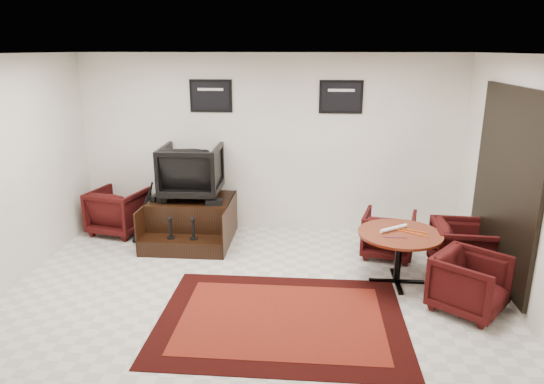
{
  "coord_description": "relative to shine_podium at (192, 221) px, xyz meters",
  "views": [
    {
      "loc": [
        0.68,
        -5.02,
        2.85
      ],
      "look_at": [
        0.18,
        0.9,
        1.09
      ],
      "focal_mm": 32.0,
      "sensor_mm": 36.0,
      "label": 1
    }
  ],
  "objects": [
    {
      "name": "ground",
      "position": [
        1.15,
        -1.89,
        -0.3
      ],
      "size": [
        6.0,
        6.0,
        0.0
      ],
      "primitive_type": "plane",
      "color": "silver",
      "rests_on": "ground"
    },
    {
      "name": "room_shell",
      "position": [
        1.55,
        -1.76,
        1.49
      ],
      "size": [
        6.02,
        5.02,
        2.81
      ],
      "color": "white",
      "rests_on": "ground"
    },
    {
      "name": "area_rug",
      "position": [
        1.53,
        -2.22,
        -0.29
      ],
      "size": [
        2.69,
        2.02,
        0.01
      ],
      "color": "black",
      "rests_on": "ground"
    },
    {
      "name": "shine_podium",
      "position": [
        0.0,
        0.0,
        0.0
      ],
      "size": [
        1.26,
        1.29,
        0.65
      ],
      "color": "black",
      "rests_on": "ground"
    },
    {
      "name": "shine_chair",
      "position": [
        0.0,
        0.14,
        0.8
      ],
      "size": [
        0.9,
        0.85,
        0.91
      ],
      "primitive_type": "imported",
      "rotation": [
        0.0,
        0.0,
        3.17
      ],
      "color": "black",
      "rests_on": "shine_podium"
    },
    {
      "name": "shoes_pair",
      "position": [
        -0.44,
        -0.09,
        0.39
      ],
      "size": [
        0.28,
        0.31,
        0.09
      ],
      "color": "black",
      "rests_on": "shine_podium"
    },
    {
      "name": "polish_kit",
      "position": [
        0.41,
        -0.21,
        0.39
      ],
      "size": [
        0.26,
        0.2,
        0.08
      ],
      "primitive_type": "cube",
      "rotation": [
        0.0,
        0.0,
        0.16
      ],
      "color": "black",
      "rests_on": "shine_podium"
    },
    {
      "name": "umbrella_black",
      "position": [
        -0.72,
        -0.21,
        0.09
      ],
      "size": [
        0.29,
        0.11,
        0.78
      ],
      "primitive_type": null,
      "color": "black",
      "rests_on": "ground"
    },
    {
      "name": "umbrella_hooked",
      "position": [
        -0.74,
        0.05,
        0.17
      ],
      "size": [
        0.35,
        0.13,
        0.93
      ],
      "primitive_type": null,
      "color": "black",
      "rests_on": "ground"
    },
    {
      "name": "armchair_side",
      "position": [
        -1.23,
        0.2,
        0.1
      ],
      "size": [
        0.92,
        0.89,
        0.8
      ],
      "primitive_type": "imported",
      "rotation": [
        0.0,
        0.0,
        2.91
      ],
      "color": "black",
      "rests_on": "ground"
    },
    {
      "name": "meeting_table",
      "position": [
        2.94,
        -1.21,
        0.29
      ],
      "size": [
        1.03,
        1.03,
        0.67
      ],
      "color": "#4A180A",
      "rests_on": "ground"
    },
    {
      "name": "table_chair_back",
      "position": [
        2.94,
        -0.37,
        0.06
      ],
      "size": [
        0.83,
        0.8,
        0.71
      ],
      "primitive_type": "imported",
      "rotation": [
        0.0,
        0.0,
        2.89
      ],
      "color": "black",
      "rests_on": "ground"
    },
    {
      "name": "table_chair_window",
      "position": [
        3.82,
        -0.92,
        0.09
      ],
      "size": [
        0.76,
        0.81,
        0.78
      ],
      "primitive_type": "imported",
      "rotation": [
        0.0,
        0.0,
        1.5
      ],
      "color": "black",
      "rests_on": "ground"
    },
    {
      "name": "table_chair_corner",
      "position": [
        3.62,
        -1.84,
        0.07
      ],
      "size": [
        0.97,
        0.97,
        0.73
      ],
      "primitive_type": "imported",
      "rotation": [
        0.0,
        0.0,
        0.91
      ],
      "color": "black",
      "rests_on": "ground"
    },
    {
      "name": "paper_roll",
      "position": [
        2.87,
        -1.14,
        0.4
      ],
      "size": [
        0.37,
        0.28,
        0.05
      ],
      "primitive_type": "cylinder",
      "rotation": [
        0.0,
        1.57,
        0.61
      ],
      "color": "white",
      "rests_on": "meeting_table"
    },
    {
      "name": "table_clutter",
      "position": [
        3.03,
        -1.2,
        0.38
      ],
      "size": [
        0.56,
        0.38,
        0.01
      ],
      "color": "#D6540B",
      "rests_on": "meeting_table"
    }
  ]
}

